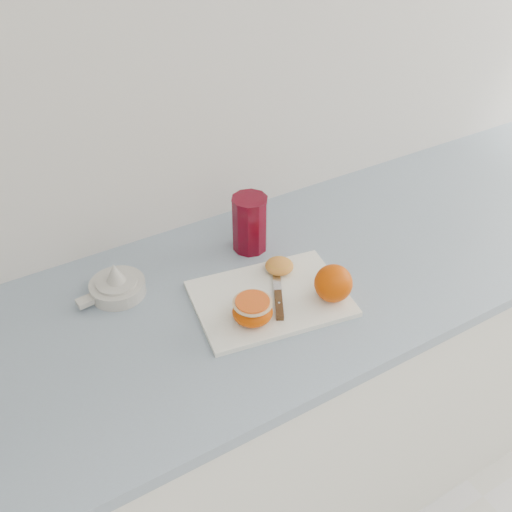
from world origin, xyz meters
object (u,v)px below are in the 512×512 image
object	(u,v)px
counter	(250,413)
red_tumbler	(250,225)
half_orange	(253,310)
citrus_juicer	(117,286)
cutting_board	(270,298)

from	to	relation	value
counter	red_tumbler	distance (m)	0.53
half_orange	red_tumbler	world-z (taller)	red_tumbler
citrus_juicer	red_tumbler	world-z (taller)	red_tumbler
cutting_board	red_tumbler	size ratio (longest dim) A/B	2.30
counter	cutting_board	bearing A→B (deg)	-67.59
citrus_juicer	cutting_board	bearing A→B (deg)	-34.54
citrus_juicer	red_tumbler	distance (m)	0.34
counter	half_orange	xyz separation A→B (m)	(-0.05, -0.10, 0.48)
counter	cutting_board	xyz separation A→B (m)	(0.02, -0.06, 0.45)
cutting_board	red_tumbler	distance (m)	0.21
cutting_board	red_tumbler	bearing A→B (deg)	72.76
half_orange	red_tumbler	size ratio (longest dim) A/B	0.60
counter	cutting_board	distance (m)	0.45
counter	citrus_juicer	world-z (taller)	citrus_juicer
counter	red_tumbler	bearing A→B (deg)	58.53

